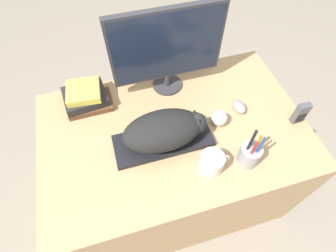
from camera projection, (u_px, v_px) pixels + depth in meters
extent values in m
plane|color=gray|center=(191.00, 246.00, 1.57)|extent=(12.00, 12.00, 0.00)
cube|color=tan|center=(173.00, 163.00, 1.50)|extent=(1.23, 0.79, 0.70)
cube|color=black|center=(163.00, 141.00, 1.16)|extent=(0.43, 0.17, 0.02)
ellipsoid|color=black|center=(163.00, 130.00, 1.10)|extent=(0.34, 0.19, 0.14)
sphere|color=#262626|center=(195.00, 123.00, 1.13)|extent=(0.10, 0.10, 0.10)
cone|color=#262626|center=(198.00, 121.00, 1.07)|extent=(0.03, 0.03, 0.04)
cone|color=#262626|center=(194.00, 112.00, 1.10)|extent=(0.03, 0.03, 0.04)
cylinder|color=#333338|center=(167.00, 84.00, 1.37)|extent=(0.15, 0.15, 0.02)
cylinder|color=#333338|center=(167.00, 78.00, 1.33)|extent=(0.04, 0.04, 0.07)
cube|color=#333338|center=(167.00, 45.00, 1.16)|extent=(0.52, 0.03, 0.36)
cube|color=#192338|center=(168.00, 47.00, 1.16)|extent=(0.50, 0.01, 0.33)
ellipsoid|color=gray|center=(240.00, 107.00, 1.27)|extent=(0.06, 0.08, 0.04)
cylinder|color=silver|center=(212.00, 163.00, 1.07)|extent=(0.10, 0.10, 0.09)
torus|color=silver|center=(223.00, 160.00, 1.08)|extent=(0.06, 0.01, 0.06)
cylinder|color=#939399|center=(249.00, 155.00, 1.08)|extent=(0.09, 0.09, 0.10)
cylinder|color=orange|center=(257.00, 145.00, 1.04)|extent=(0.01, 0.01, 0.14)
cylinder|color=#338C38|center=(252.00, 142.00, 1.03)|extent=(0.01, 0.01, 0.16)
cylinder|color=black|center=(250.00, 144.00, 1.01)|extent=(0.01, 0.01, 0.19)
cylinder|color=#B21E1E|center=(252.00, 152.00, 1.02)|extent=(0.01, 0.01, 0.14)
cylinder|color=#1E47B2|center=(259.00, 149.00, 1.02)|extent=(0.01, 0.01, 0.16)
sphere|color=silver|center=(219.00, 118.00, 1.20)|extent=(0.07, 0.07, 0.07)
cube|color=#4C4C51|center=(300.00, 113.00, 1.19)|extent=(0.06, 0.03, 0.12)
cube|color=black|center=(301.00, 118.00, 1.20)|extent=(0.04, 0.00, 0.05)
cube|color=brown|center=(90.00, 103.00, 1.28)|extent=(0.22, 0.15, 0.03)
cube|color=black|center=(85.00, 96.00, 1.26)|extent=(0.21, 0.19, 0.04)
cube|color=#CCC14C|center=(83.00, 92.00, 1.23)|extent=(0.16, 0.16, 0.04)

